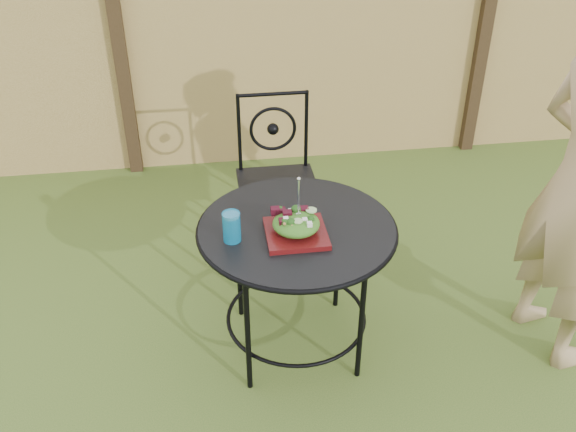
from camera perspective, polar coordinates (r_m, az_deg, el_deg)
The scene contains 8 objects.
ground at distance 3.34m, azimuth 7.81°, elevation -12.14°, with size 60.00×60.00×0.00m, color #304B18.
fence at distance 4.72m, azimuth 1.70°, elevation 15.68°, with size 8.00×0.12×1.90m.
patio_table at distance 3.00m, azimuth 0.78°, elevation -3.10°, with size 0.92×0.92×0.72m.
patio_chair at distance 3.79m, azimuth -1.03°, elevation 3.79°, with size 0.46×0.46×0.95m.
salad_plate at distance 2.85m, azimuth 0.72°, elevation -1.55°, with size 0.27×0.27×0.02m, color #420C09.
salad at distance 2.82m, azimuth 0.73°, elevation -0.68°, with size 0.21×0.21×0.08m, color #235614.
fork at distance 2.75m, azimuth 0.95°, elevation 1.59°, with size 0.01×0.01×0.18m, color silver.
drinking_glass at distance 2.80m, azimuth -5.03°, elevation -0.96°, with size 0.08×0.08×0.14m, color #0D709E.
Camera 1 is at (-0.77, -2.24, 2.35)m, focal length 40.00 mm.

